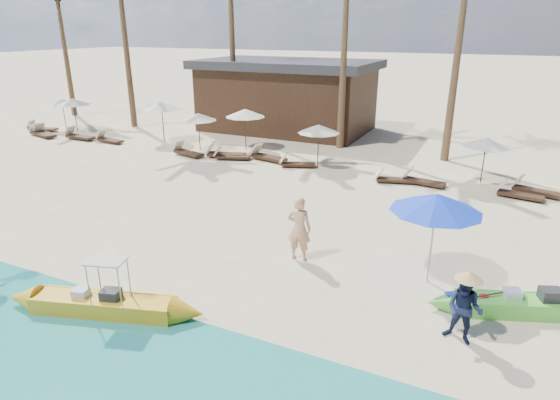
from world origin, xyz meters
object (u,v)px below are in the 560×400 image
at_px(blue_umbrella, 437,203).
at_px(yellow_canoe, 104,304).
at_px(tourist, 299,228).
at_px(green_canoe, 530,305).

bearing_deg(blue_umbrella, yellow_canoe, -144.43).
relative_size(yellow_canoe, tourist, 2.75).
distance_m(green_canoe, blue_umbrella, 3.08).
bearing_deg(blue_umbrella, tourist, -175.68).
relative_size(green_canoe, yellow_canoe, 0.96).
relative_size(tourist, blue_umbrella, 0.78).
xyz_separation_m(yellow_canoe, tourist, (2.98, 4.36, 0.71)).
height_order(yellow_canoe, blue_umbrella, blue_umbrella).
xyz_separation_m(yellow_canoe, blue_umbrella, (6.46, 4.62, 1.95)).
bearing_deg(tourist, yellow_canoe, 51.62).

